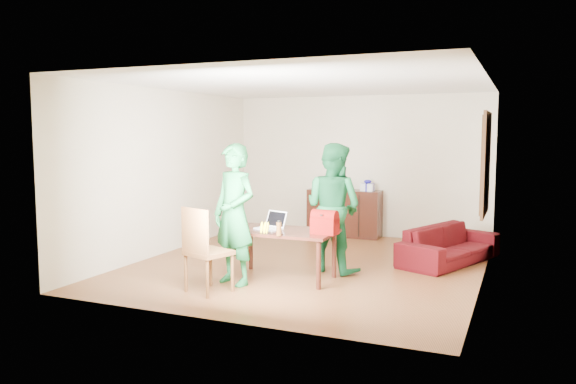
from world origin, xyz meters
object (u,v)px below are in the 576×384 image
at_px(table, 282,236).
at_px(sofa, 449,245).
at_px(chair, 208,267).
at_px(bottle, 279,228).
at_px(person_near, 234,214).
at_px(red_bag, 325,224).
at_px(laptop, 268,226).
at_px(person_far, 333,207).

xyz_separation_m(table, sofa, (1.99, 1.88, -0.32)).
height_order(chair, bottle, chair).
bearing_deg(person_near, table, 63.29).
height_order(table, red_bag, red_bag).
bearing_deg(laptop, person_near, -101.54).
bearing_deg(person_far, person_near, 67.62).
relative_size(chair, person_far, 0.58).
height_order(person_near, bottle, person_near).
bearing_deg(sofa, laptop, 153.57).
bearing_deg(bottle, person_far, 71.62).
xyz_separation_m(person_far, bottle, (-0.37, -1.10, -0.15)).
bearing_deg(chair, table, 78.09).
xyz_separation_m(laptop, bottle, (0.33, -0.39, 0.05)).
xyz_separation_m(table, bottle, (0.13, -0.41, 0.18)).
xyz_separation_m(chair, laptop, (0.40, 0.94, 0.40)).
height_order(person_far, sofa, person_far).
height_order(red_bag, sofa, red_bag).
relative_size(table, bottle, 7.25).
bearing_deg(table, sofa, 42.81).
distance_m(table, person_near, 0.75).
relative_size(table, sofa, 0.76).
height_order(person_near, laptop, person_near).
distance_m(laptop, red_bag, 0.83).
relative_size(laptop, red_bag, 1.20).
bearing_deg(sofa, person_near, 156.37).
bearing_deg(person_far, sofa, -124.41).
bearing_deg(table, laptop, -175.10).
distance_m(person_near, person_far, 1.52).
relative_size(laptop, sofa, 0.21).
bearing_deg(laptop, table, 24.88).
bearing_deg(chair, sofa, 67.59).
bearing_deg(bottle, table, 107.66).
bearing_deg(chair, person_far, 76.51).
relative_size(table, red_bag, 4.27).
distance_m(chair, person_far, 2.08).
height_order(person_near, red_bag, person_near).
distance_m(chair, person_near, 0.79).
bearing_deg(sofa, person_far, 151.02).
bearing_deg(red_bag, person_far, 106.70).
distance_m(chair, laptop, 1.10).
xyz_separation_m(laptop, sofa, (2.19, 1.90, -0.44)).
bearing_deg(sofa, red_bag, 167.42).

